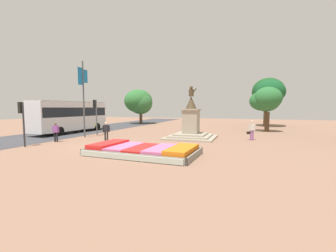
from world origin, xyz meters
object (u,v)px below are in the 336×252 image
pedestrian_near_planter (56,131)px  city_bus (71,115)px  pedestrian_crossing_plaza (106,130)px  statue_monument (191,127)px  traffic_light_near_crossing (22,115)px  traffic_light_mid_block (96,111)px  flower_planter (143,150)px  pedestrian_with_handbag (252,129)px  banner_pole (83,95)px

pedestrian_near_planter → city_bus: bearing=123.4°
pedestrian_crossing_plaza → pedestrian_near_planter: bearing=-157.6°
statue_monument → traffic_light_near_crossing: statue_monument is taller
pedestrian_near_planter → traffic_light_mid_block: bearing=88.7°
traffic_light_near_crossing → flower_planter: bearing=2.6°
pedestrian_with_handbag → pedestrian_near_planter: bearing=-157.4°
banner_pole → pedestrian_near_planter: (-0.24, -3.18, -3.06)m
flower_planter → traffic_light_near_crossing: (-9.29, -0.42, 2.01)m
pedestrian_near_planter → flower_planter: bearing=-13.6°
banner_pole → pedestrian_near_planter: banner_pole is taller
traffic_light_mid_block → banner_pole: (0.13, -1.92, 1.47)m
flower_planter → banner_pole: bearing=148.4°
statue_monument → banner_pole: banner_pole is taller
statue_monument → pedestrian_near_planter: statue_monument is taller
banner_pole → flower_planter: bearing=-31.6°
traffic_light_mid_block → pedestrian_crossing_plaza: 5.33m
statue_monument → pedestrian_near_planter: (-9.96, -5.90, -0.16)m
flower_planter → statue_monument: bearing=82.6°
flower_planter → pedestrian_crossing_plaza: 6.37m
flower_planter → traffic_light_near_crossing: traffic_light_near_crossing is taller
pedestrian_near_planter → traffic_light_near_crossing: bearing=-98.1°
traffic_light_near_crossing → pedestrian_with_handbag: 18.03m
city_bus → statue_monument: bearing=-0.6°
pedestrian_crossing_plaza → traffic_light_mid_block: bearing=136.1°
pedestrian_with_handbag → banner_pole: bearing=-168.0°
traffic_light_near_crossing → traffic_light_mid_block: (0.48, 7.67, 0.22)m
traffic_light_near_crossing → statue_monument: bearing=39.4°
statue_monument → banner_pole: size_ratio=0.67×
flower_planter → pedestrian_near_planter: bearing=166.4°
city_bus → pedestrian_crossing_plaza: 9.04m
statue_monument → pedestrian_crossing_plaza: 7.55m
traffic_light_near_crossing → pedestrian_with_handbag: traffic_light_near_crossing is taller
flower_planter → pedestrian_near_planter: pedestrian_near_planter is taller
pedestrian_near_planter → pedestrian_crossing_plaza: bearing=22.4°
statue_monument → city_bus: 13.98m
banner_pole → pedestrian_near_planter: size_ratio=4.50×
statue_monument → pedestrian_with_handbag: statue_monument is taller
pedestrian_near_planter → statue_monument: bearing=30.6°
banner_pole → city_bus: 5.47m
traffic_light_near_crossing → pedestrian_crossing_plaza: (4.16, 4.14, -1.33)m
traffic_light_mid_block → statue_monument: bearing=4.7°
flower_planter → traffic_light_near_crossing: 9.52m
banner_pole → pedestrian_with_handbag: (15.00, 3.18, -3.00)m
traffic_light_near_crossing → banner_pole: banner_pole is taller
statue_monument → city_bus: bearing=179.4°
pedestrian_with_handbag → statue_monument: bearing=-175.1°
flower_planter → city_bus: bearing=147.5°
banner_pole → pedestrian_near_planter: 4.41m
banner_pole → statue_monument: bearing=15.7°
statue_monument → pedestrian_with_handbag: 5.30m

